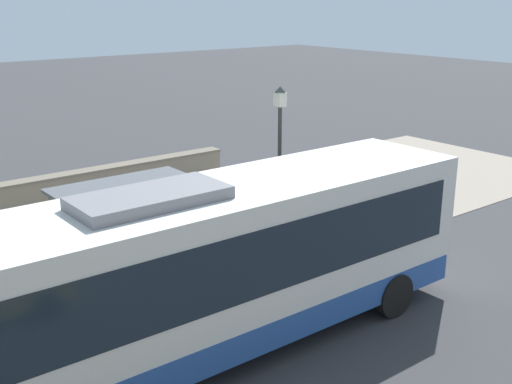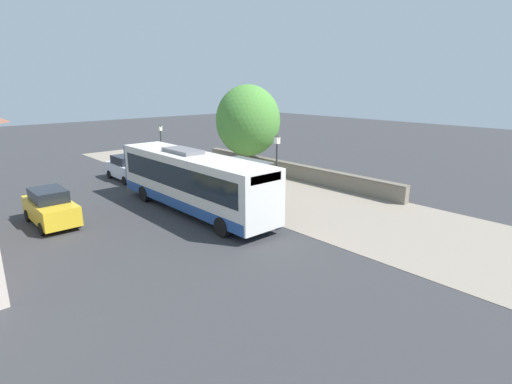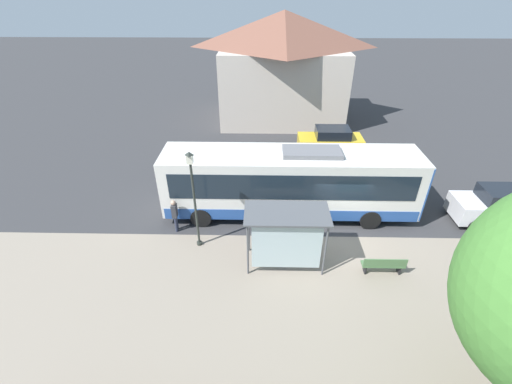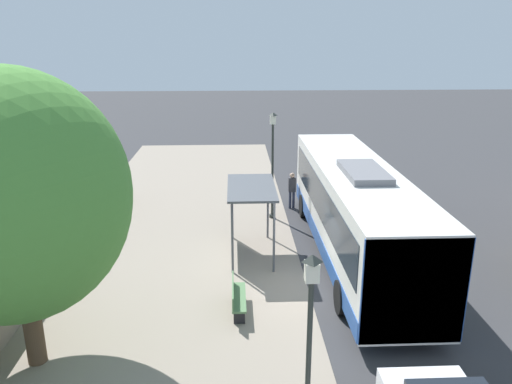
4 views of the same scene
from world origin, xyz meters
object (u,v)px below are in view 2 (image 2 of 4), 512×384
bus_shelter (247,167)px  street_lamp_near (161,146)px  shade_tree (248,121)px  parked_car_far_lane (50,207)px  street_lamp_far (277,170)px  parked_car_behind_bus (126,168)px  pedestrian (279,210)px  bench (216,181)px  bus (193,180)px

bus_shelter → street_lamp_near: bearing=-84.7°
shade_tree → parked_car_far_lane: 16.54m
street_lamp_far → parked_car_behind_bus: 14.61m
pedestrian → parked_car_behind_bus: bearing=-86.1°
bench → shade_tree: shade_tree is taller
bench → parked_car_behind_bus: parked_car_behind_bus is taller
parked_car_far_lane → bus: bearing=155.1°
bench → bus: bearing=40.2°
bus_shelter → pedestrian: (2.22, 5.04, -1.15)m
bus_shelter → shade_tree: (-5.35, -6.13, 2.14)m
bench → street_lamp_near: size_ratio=0.41×
pedestrian → parked_car_far_lane: 12.04m
bench → parked_car_behind_bus: bearing=-60.8°
pedestrian → shade_tree: bearing=-124.1°
bus → bus_shelter: 3.84m
parked_car_behind_bus → bus: bearing=87.0°
parked_car_far_lane → shade_tree: bearing=-170.9°
bus → bus_shelter: (-3.81, 0.41, 0.31)m
parked_car_far_lane → bus_shelter: bearing=161.4°
bus → shade_tree: (-9.16, -5.73, 2.45)m
street_lamp_near → street_lamp_far: street_lamp_far is taller
shade_tree → parked_car_far_lane: size_ratio=1.69×
pedestrian → parked_car_far_lane: size_ratio=0.40×
bench → shade_tree: bearing=-156.4°
bus_shelter → street_lamp_far: 4.03m
street_lamp_far → shade_tree: (-6.56, -9.93, 1.55)m
bus_shelter → pedestrian: bus_shelter is taller
bus_shelter → bench: size_ratio=1.93×
pedestrian → street_lamp_far: street_lamp_far is taller
bus → parked_car_behind_bus: bearing=-93.0°
parked_car_behind_bus → parked_car_far_lane: size_ratio=1.00×
bus_shelter → bench: bus_shelter is taller
bench → shade_tree: 6.62m
bench → parked_car_far_lane: parked_car_far_lane is taller
shade_tree → parked_car_behind_bus: shade_tree is taller
street_lamp_near → street_lamp_far: (0.35, 13.07, 0.26)m
parked_car_far_lane → street_lamp_far: bearing=142.0°
street_lamp_near → parked_car_behind_bus: size_ratio=0.99×
bus_shelter → street_lamp_far: (1.21, 3.80, 0.59)m
street_lamp_far → street_lamp_near: bearing=-91.5°
shade_tree → pedestrian: bearing=55.9°
bus → street_lamp_far: (-2.60, 4.21, 0.91)m
shade_tree → parked_car_behind_bus: size_ratio=1.68×
bus_shelter → parked_car_far_lane: 11.29m
pedestrian → bench: size_ratio=0.99×
bus_shelter → bus: bearing=-6.1°
street_lamp_near → parked_car_behind_bus: (2.41, -1.28, -1.59)m
pedestrian → parked_car_behind_bus: (1.05, -15.58, -0.10)m
street_lamp_near → parked_car_far_lane: street_lamp_near is taller
bus → bench: bus is taller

